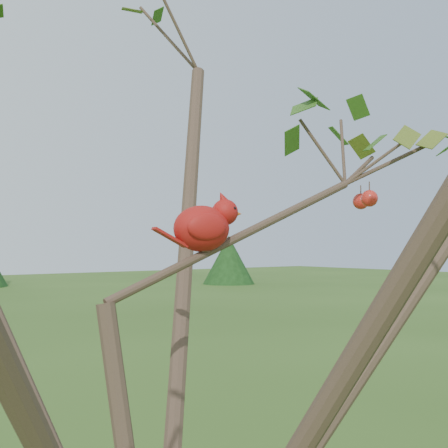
# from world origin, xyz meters

# --- Properties ---
(crabapple_tree) EXTENTS (2.35, 2.05, 2.95)m
(crabapple_tree) POSITION_xyz_m (0.03, -0.02, 2.12)
(crabapple_tree) COLOR #3C2C20
(crabapple_tree) RESTS_ON ground
(cardinal) EXTENTS (0.19, 0.11, 0.14)m
(cardinal) POSITION_xyz_m (0.16, 0.08, 2.09)
(cardinal) COLOR #B01D0F
(cardinal) RESTS_ON ground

